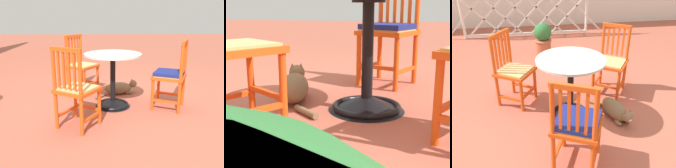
{
  "view_description": "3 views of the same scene",
  "coord_description": "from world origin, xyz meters",
  "views": [
    {
      "loc": [
        -3.23,
        0.1,
        1.24
      ],
      "look_at": [
        -0.04,
        0.03,
        0.31
      ],
      "focal_mm": 39.34,
      "sensor_mm": 36.0,
      "label": 1
    },
    {
      "loc": [
        -0.29,
        2.0,
        0.65
      ],
      "look_at": [
        0.12,
        0.12,
        0.19
      ],
      "focal_mm": 52.55,
      "sensor_mm": 36.0,
      "label": 2
    },
    {
      "loc": [
        -0.49,
        -2.33,
        1.74
      ],
      "look_at": [
        -0.12,
        -0.01,
        0.45
      ],
      "focal_mm": 38.89,
      "sensor_mm": 36.0,
      "label": 3
    }
  ],
  "objects": [
    {
      "name": "cafe_table",
      "position": [
        -0.04,
        0.02,
        0.28
      ],
      "size": [
        0.76,
        0.76,
        0.73
      ],
      "color": "black",
      "rests_on": "ground_plane"
    },
    {
      "name": "orange_chair_tucked_in",
      "position": [
        0.59,
        0.51,
        0.43
      ],
      "size": [
        0.56,
        0.56,
        0.91
      ],
      "color": "#E04C14",
      "rests_on": "ground_plane"
    },
    {
      "name": "tabby_cat",
      "position": [
        0.48,
        -0.11,
        0.1
      ],
      "size": [
        0.42,
        0.67,
        0.23
      ],
      "color": "brown",
      "rests_on": "ground_plane"
    },
    {
      "name": "ground_plane",
      "position": [
        0.0,
        0.0,
        0.0
      ],
      "size": [
        24.0,
        24.0,
        0.0
      ],
      "primitive_type": "plane",
      "color": "#AD5642"
    },
    {
      "name": "orange_chair_by_planter",
      "position": [
        -0.13,
        -0.74,
        0.45
      ],
      "size": [
        0.53,
        0.53,
        0.91
      ],
      "color": "#E04C14",
      "rests_on": "ground_plane"
    },
    {
      "name": "orange_chair_facing_out",
      "position": [
        -0.69,
        0.44,
        0.43
      ],
      "size": [
        0.55,
        0.55,
        0.91
      ],
      "color": "#E04C14",
      "rests_on": "ground_plane"
    }
  ]
}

